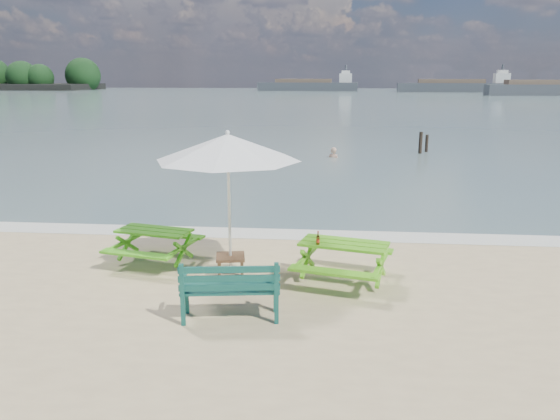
# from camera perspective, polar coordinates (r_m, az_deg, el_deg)

# --- Properties ---
(sea) EXTENTS (300.00, 300.00, 0.00)m
(sea) POSITION_cam_1_polar(r_m,az_deg,el_deg) (93.06, 4.58, 11.51)
(sea) COLOR slate
(sea) RESTS_ON ground
(foam_strip) EXTENTS (22.00, 0.90, 0.01)m
(foam_strip) POSITION_cam_1_polar(r_m,az_deg,el_deg) (13.19, -0.84, -2.50)
(foam_strip) COLOR silver
(foam_strip) RESTS_ON ground
(picnic_table_left) EXTENTS (1.81, 1.93, 0.71)m
(picnic_table_left) POSITION_cam_1_polar(r_m,az_deg,el_deg) (11.38, -12.93, -3.79)
(picnic_table_left) COLOR #47AD1A
(picnic_table_left) RESTS_ON ground
(picnic_table_right) EXTENTS (1.97, 2.10, 0.76)m
(picnic_table_right) POSITION_cam_1_polar(r_m,az_deg,el_deg) (10.17, 6.64, -5.51)
(picnic_table_right) COLOR #54AD1A
(picnic_table_right) RESTS_ON ground
(park_bench) EXTENTS (1.59, 0.72, 0.94)m
(park_bench) POSITION_cam_1_polar(r_m,az_deg,el_deg) (8.70, -5.19, -9.41)
(park_bench) COLOR #10453D
(park_bench) RESTS_ON ground
(side_table) EXTENTS (0.63, 0.63, 0.35)m
(side_table) POSITION_cam_1_polar(r_m,az_deg,el_deg) (10.64, -5.19, -5.62)
(side_table) COLOR brown
(side_table) RESTS_ON ground
(patio_umbrella) EXTENTS (3.16, 3.16, 2.69)m
(patio_umbrella) POSITION_cam_1_polar(r_m,az_deg,el_deg) (10.11, -5.47, 6.53)
(patio_umbrella) COLOR silver
(patio_umbrella) RESTS_ON ground
(beer_bottle) EXTENTS (0.06, 0.06, 0.25)m
(beer_bottle) POSITION_cam_1_polar(r_m,az_deg,el_deg) (9.86, 3.98, -3.18)
(beer_bottle) COLOR brown
(beer_bottle) RESTS_ON picnic_table_right
(swimmer) EXTENTS (0.70, 0.60, 1.62)m
(swimmer) POSITION_cam_1_polar(r_m,az_deg,el_deg) (25.90, 5.60, 4.78)
(swimmer) COLOR tan
(swimmer) RESTS_ON ground
(mooring_pilings) EXTENTS (0.56, 0.76, 1.26)m
(mooring_pilings) POSITION_cam_1_polar(r_m,az_deg,el_deg) (28.08, 14.71, 6.59)
(mooring_pilings) COLOR black
(mooring_pilings) RESTS_ON ground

